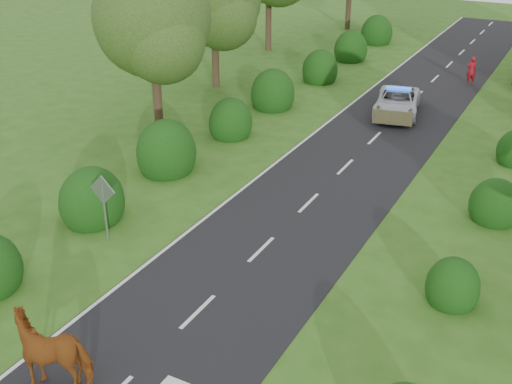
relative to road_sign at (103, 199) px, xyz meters
The scene contains 11 objects.
ground 5.63m from the road_sign, 21.80° to the right, with size 120.00×120.00×0.00m, color #2F5B18.
road 14.03m from the road_sign, 68.96° to the left, with size 6.00×70.00×0.02m, color black.
road_markings 11.56m from the road_sign, 72.72° to the left, with size 4.96×70.00×0.01m.
hedgerow_left 9.85m from the road_sign, 98.87° to the left, with size 2.75×50.41×3.00m.
hedgerow_right 14.85m from the road_sign, 38.46° to the left, with size 2.10×45.78×2.10m.
tree_left_a 11.55m from the road_sign, 115.73° to the left, with size 5.74×5.60×8.38m.
tree_left_b 19.22m from the road_sign, 109.29° to the left, with size 5.74×5.60×8.07m.
road_sign is the anchor object (origin of this frame).
cow 6.96m from the road_sign, 60.21° to the right, with size 1.27×2.40×1.70m, color brown.
police_van 18.75m from the road_sign, 75.01° to the left, with size 3.14×5.21×1.49m.
pedestrian_red 26.81m from the road_sign, 74.43° to the left, with size 0.63×0.41×1.73m, color maroon.
Camera 1 is at (8.71, -12.74, 11.32)m, focal length 45.00 mm.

